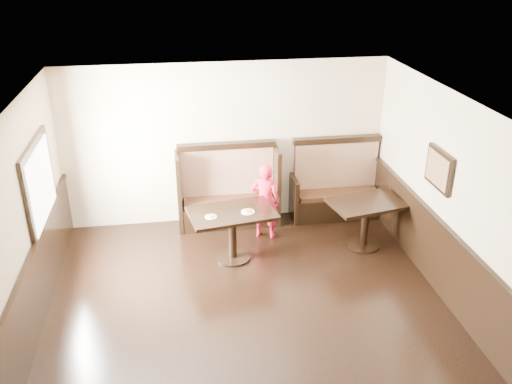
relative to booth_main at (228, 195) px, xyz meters
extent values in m
plane|color=black|center=(0.00, -3.30, -0.53)|extent=(7.00, 7.00, 0.00)
plane|color=#CCB294|center=(0.00, 0.20, 0.87)|extent=(5.50, 0.00, 5.50)
plane|color=#CCB294|center=(-2.75, -3.30, 0.87)|extent=(0.00, 7.00, 7.00)
plane|color=#CCB294|center=(2.75, -3.30, 0.87)|extent=(0.00, 7.00, 7.00)
plane|color=white|center=(0.00, -3.30, 2.27)|extent=(7.00, 7.00, 0.00)
cube|color=black|center=(-2.72, -3.30, -0.03)|extent=(0.05, 6.90, 1.00)
cube|color=black|center=(2.72, -3.30, -0.03)|extent=(0.05, 6.90, 1.00)
cube|color=black|center=(-2.71, -1.40, 1.02)|extent=(0.05, 1.50, 1.20)
cube|color=white|center=(-2.69, -1.40, 1.02)|extent=(0.01, 1.30, 1.00)
cube|color=black|center=(2.71, -2.10, 1.17)|extent=(0.04, 0.70, 0.55)
cube|color=olive|center=(2.69, -2.10, 1.17)|extent=(0.01, 0.60, 0.45)
cube|color=black|center=(0.00, -0.08, -0.32)|extent=(1.60, 0.50, 0.42)
cube|color=#381F11|center=(0.00, -0.08, -0.07)|extent=(1.54, 0.46, 0.09)
cube|color=#450D14|center=(0.00, 0.13, 0.37)|extent=(1.60, 0.12, 0.92)
cube|color=black|center=(0.00, 0.13, 0.87)|extent=(1.68, 0.16, 0.10)
cube|color=black|center=(-0.84, 0.02, 0.15)|extent=(0.07, 0.72, 1.36)
cube|color=black|center=(0.84, 0.02, 0.15)|extent=(0.07, 0.72, 1.36)
cube|color=black|center=(1.95, -0.08, -0.32)|extent=(1.50, 0.50, 0.42)
cube|color=#381F11|center=(1.95, -0.08, -0.07)|extent=(1.44, 0.46, 0.09)
cube|color=#450D14|center=(1.95, 0.13, 0.37)|extent=(1.50, 0.12, 0.92)
cube|color=black|center=(1.95, 0.13, 0.87)|extent=(1.58, 0.16, 0.10)
cube|color=black|center=(1.16, 0.02, -0.13)|extent=(0.07, 0.72, 0.80)
cube|color=black|center=(2.74, 0.02, -0.13)|extent=(0.07, 0.72, 0.80)
cube|color=black|center=(-0.07, -1.21, 0.27)|extent=(1.40, 1.00, 0.05)
cylinder|color=black|center=(-0.07, -1.21, -0.14)|extent=(0.13, 0.13, 0.75)
cylinder|color=black|center=(-0.07, -1.21, -0.51)|extent=(0.56, 0.56, 0.03)
cube|color=black|center=(2.09, -1.15, 0.24)|extent=(1.27, 0.96, 0.05)
cylinder|color=black|center=(2.09, -1.15, -0.15)|extent=(0.12, 0.12, 0.73)
cylinder|color=black|center=(2.09, -1.15, -0.51)|extent=(0.54, 0.54, 0.03)
imported|color=red|center=(0.55, -0.60, 0.13)|extent=(0.56, 0.46, 1.32)
cylinder|color=white|center=(-0.39, -1.33, 0.30)|extent=(0.18, 0.18, 0.01)
cylinder|color=tan|center=(-0.39, -1.33, 0.31)|extent=(0.11, 0.11, 0.01)
cylinder|color=#EABA54|center=(-0.39, -1.33, 0.32)|extent=(0.10, 0.10, 0.01)
cylinder|color=white|center=(0.17, -1.26, 0.30)|extent=(0.21, 0.21, 0.01)
cylinder|color=tan|center=(0.17, -1.26, 0.32)|extent=(0.13, 0.13, 0.02)
cylinder|color=#EABA54|center=(0.17, -1.26, 0.33)|extent=(0.11, 0.11, 0.01)
camera|label=1|loc=(-0.84, -8.49, 4.03)|focal=38.00mm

